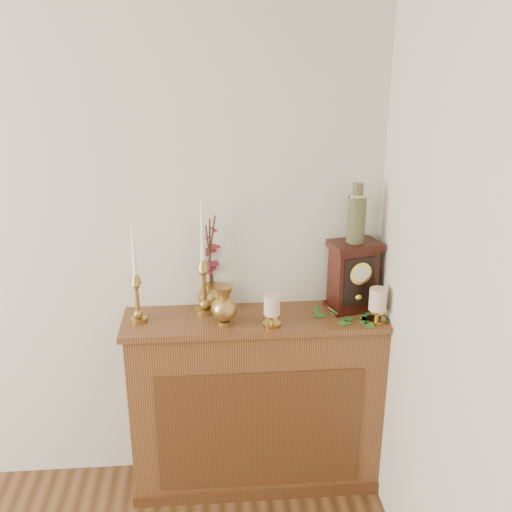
{
  "coord_description": "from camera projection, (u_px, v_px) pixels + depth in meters",
  "views": [
    {
      "loc": [
        1.2,
        -0.4,
        2.16
      ],
      "look_at": [
        1.39,
        2.05,
        1.25
      ],
      "focal_mm": 42.0,
      "sensor_mm": 36.0,
      "label": 1
    }
  ],
  "objects": [
    {
      "name": "console_shelf",
      "position": [
        257.0,
        407.0,
        2.95
      ],
      "size": [
        1.24,
        0.34,
        0.93
      ],
      "color": "brown",
      "rests_on": "ground"
    },
    {
      "name": "candlestick_center",
      "position": [
        204.0,
        278.0,
        2.75
      ],
      "size": [
        0.09,
        0.09,
        0.54
      ],
      "rotation": [
        0.0,
        0.0,
        -0.13
      ],
      "color": "#A98743",
      "rests_on": "console_shelf"
    },
    {
      "name": "mantel_clock",
      "position": [
        353.0,
        276.0,
        2.8
      ],
      "size": [
        0.25,
        0.2,
        0.33
      ],
      "rotation": [
        0.0,
        0.0,
        0.23
      ],
      "color": "#34100A",
      "rests_on": "console_shelf"
    },
    {
      "name": "pillar_candle_right",
      "position": [
        378.0,
        304.0,
        2.69
      ],
      "size": [
        0.09,
        0.09,
        0.17
      ],
      "rotation": [
        0.0,
        0.0,
        -0.01
      ],
      "color": "#B78D40",
      "rests_on": "console_shelf"
    },
    {
      "name": "candlestick_left",
      "position": [
        137.0,
        291.0,
        2.68
      ],
      "size": [
        0.08,
        0.08,
        0.46
      ],
      "rotation": [
        0.0,
        0.0,
        -0.19
      ],
      "color": "#A98743",
      "rests_on": "console_shelf"
    },
    {
      "name": "ivy_garland",
      "position": [
        353.0,
        315.0,
        2.76
      ],
      "size": [
        0.44,
        0.19,
        0.08
      ],
      "rotation": [
        0.0,
        0.0,
        0.3
      ],
      "color": "#2F6426",
      "rests_on": "console_shelf"
    },
    {
      "name": "bud_vase",
      "position": [
        224.0,
        306.0,
        2.66
      ],
      "size": [
        0.12,
        0.12,
        0.19
      ],
      "rotation": [
        0.0,
        0.0,
        -0.2
      ],
      "color": "#A98743",
      "rests_on": "console_shelf"
    },
    {
      "name": "ginger_jar",
      "position": [
        211.0,
        264.0,
        2.82
      ],
      "size": [
        0.19,
        0.21,
        0.47
      ],
      "rotation": [
        0.0,
        0.0,
        0.01
      ],
      "color": "#A98743",
      "rests_on": "console_shelf"
    },
    {
      "name": "ceramic_vase",
      "position": [
        356.0,
        216.0,
        2.7
      ],
      "size": [
        0.08,
        0.08,
        0.27
      ],
      "rotation": [
        0.0,
        0.0,
        0.23
      ],
      "color": "#193329",
      "rests_on": "mantel_clock"
    },
    {
      "name": "pillar_candle_left",
      "position": [
        272.0,
        309.0,
        2.66
      ],
      "size": [
        0.08,
        0.08,
        0.16
      ],
      "rotation": [
        0.0,
        0.0,
        -0.02
      ],
      "color": "#B78D40",
      "rests_on": "console_shelf"
    }
  ]
}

